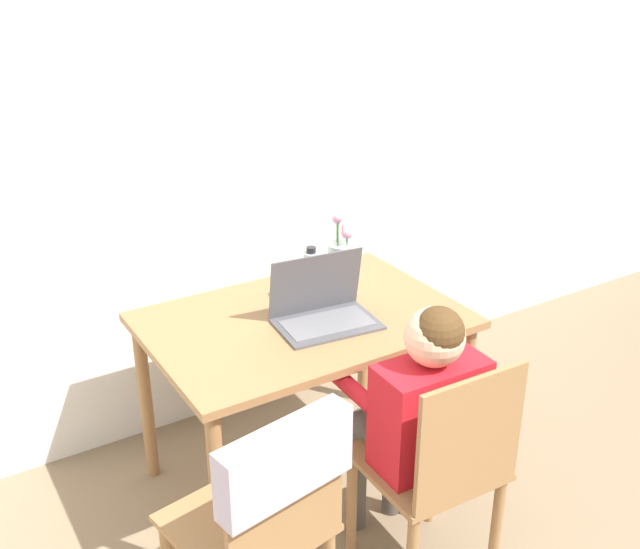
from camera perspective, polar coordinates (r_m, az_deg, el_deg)
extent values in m
cube|color=white|center=(3.04, -10.07, 9.96)|extent=(6.40, 0.05, 2.50)
cube|color=olive|center=(2.74, -1.30, -3.53)|extent=(1.13, 0.77, 0.03)
cylinder|color=olive|center=(2.50, -7.78, -16.76)|extent=(0.05, 0.05, 0.69)
cylinder|color=olive|center=(2.96, 10.88, -9.79)|extent=(0.05, 0.05, 0.69)
cylinder|color=olive|center=(3.01, -13.13, -9.37)|extent=(0.05, 0.05, 0.69)
cylinder|color=olive|center=(3.40, 3.37, -4.59)|extent=(0.05, 0.05, 0.69)
cube|color=olive|center=(2.49, 8.07, -14.00)|extent=(0.41, 0.41, 0.02)
cube|color=olive|center=(2.25, 11.39, -12.16)|extent=(0.38, 0.03, 0.41)
cylinder|color=olive|center=(2.82, 8.48, -14.68)|extent=(0.04, 0.04, 0.43)
cylinder|color=olive|center=(2.66, 2.42, -17.10)|extent=(0.04, 0.04, 0.43)
cylinder|color=olive|center=(2.63, 13.24, -18.49)|extent=(0.04, 0.04, 0.43)
cube|color=olive|center=(2.27, -5.68, -18.30)|extent=(0.46, 0.46, 0.02)
cube|color=olive|center=(2.02, -2.59, -16.60)|extent=(0.38, 0.08, 0.41)
cylinder|color=olive|center=(2.60, -4.61, -18.45)|extent=(0.04, 0.04, 0.43)
cube|color=#ADA3B7|center=(1.94, -2.65, -14.03)|extent=(0.40, 0.14, 0.20)
cube|color=red|center=(2.38, 8.33, -10.43)|extent=(0.35, 0.19, 0.36)
sphere|color=beige|center=(2.24, 8.73, -4.72)|extent=(0.18, 0.18, 0.18)
sphere|color=#4C3319|center=(2.22, 9.01, -4.36)|extent=(0.16, 0.16, 0.16)
cylinder|color=#4C4742|center=(2.61, 7.59, -11.43)|extent=(0.10, 0.28, 0.09)
cylinder|color=#4C4742|center=(2.53, 4.69, -12.51)|extent=(0.10, 0.28, 0.09)
cylinder|color=#4C4742|center=(2.84, 5.59, -13.98)|extent=(0.07, 0.07, 0.45)
cylinder|color=#4C4742|center=(2.77, 2.84, -15.02)|extent=(0.07, 0.07, 0.45)
cylinder|color=red|center=(2.59, 8.12, -6.91)|extent=(0.06, 0.24, 0.06)
cylinder|color=red|center=(2.44, 2.54, -8.74)|extent=(0.06, 0.24, 0.06)
cube|color=#4C4C51|center=(2.67, 0.56, -3.81)|extent=(0.38, 0.27, 0.01)
cube|color=slate|center=(2.66, 0.56, -3.70)|extent=(0.33, 0.20, 0.00)
cube|color=#4C4C51|center=(2.69, -0.33, -0.66)|extent=(0.36, 0.08, 0.23)
cube|color=#19284C|center=(2.70, -0.37, -0.62)|extent=(0.32, 0.07, 0.20)
cylinder|color=silver|center=(2.88, 1.67, 0.49)|extent=(0.11, 0.11, 0.20)
cylinder|color=#3D7A38|center=(2.88, 1.99, 1.52)|extent=(0.01, 0.01, 0.22)
sphere|color=#EA9EC6|center=(2.84, 2.02, 3.54)|extent=(0.04, 0.04, 0.04)
cylinder|color=#3D7A38|center=(2.87, 1.30, 1.86)|extent=(0.01, 0.01, 0.26)
sphere|color=#EA9EC6|center=(2.83, 1.33, 4.28)|extent=(0.04, 0.04, 0.04)
cylinder|color=#3D7A38|center=(2.84, 1.37, 1.74)|extent=(0.01, 0.01, 0.27)
sphere|color=#EA9EC6|center=(2.79, 1.39, 4.33)|extent=(0.03, 0.03, 0.03)
cylinder|color=#3D7A38|center=(2.85, 2.06, 1.20)|extent=(0.01, 0.01, 0.21)
sphere|color=#EA9EC6|center=(2.81, 2.09, 3.19)|extent=(0.05, 0.05, 0.05)
cylinder|color=silver|center=(2.80, -0.67, -0.24)|extent=(0.06, 0.06, 0.20)
cylinder|color=#262628|center=(2.76, -0.68, 1.88)|extent=(0.04, 0.04, 0.02)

